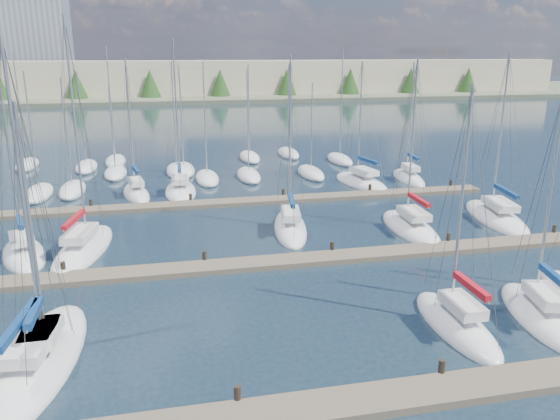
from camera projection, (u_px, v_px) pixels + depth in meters
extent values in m
plane|color=#1E2F3D|center=(208.00, 146.00, 74.05)|extent=(400.00, 400.00, 0.00)
cube|color=#6B5E4C|center=(351.00, 404.00, 19.61)|extent=(44.00, 1.80, 0.35)
cylinder|color=#2D261C|center=(237.00, 400.00, 19.59)|extent=(0.26, 0.26, 1.10)
cylinder|color=#2D261C|center=(441.00, 373.00, 21.23)|extent=(0.26, 0.26, 1.10)
cube|color=#6B5E4C|center=(273.00, 262.00, 32.74)|extent=(44.00, 1.80, 0.35)
cylinder|color=#2D261C|center=(64.00, 271.00, 31.07)|extent=(0.26, 0.26, 1.10)
cylinder|color=#2D261C|center=(205.00, 260.00, 32.72)|extent=(0.26, 0.26, 1.10)
cylinder|color=#2D261C|center=(332.00, 250.00, 34.36)|extent=(0.26, 0.26, 1.10)
cylinder|color=#2D261C|center=(448.00, 241.00, 36.01)|extent=(0.26, 0.26, 1.10)
cylinder|color=#2D261C|center=(554.00, 233.00, 37.65)|extent=(0.26, 0.26, 1.10)
cube|color=#6B5E4C|center=(239.00, 202.00, 45.87)|extent=(44.00, 1.80, 0.35)
cylinder|color=#2D261C|center=(91.00, 206.00, 44.20)|extent=(0.26, 0.26, 1.10)
cylinder|color=#2D261C|center=(191.00, 200.00, 45.85)|extent=(0.26, 0.26, 1.10)
cylinder|color=#2D261C|center=(283.00, 195.00, 47.49)|extent=(0.26, 0.26, 1.10)
cylinder|color=#2D261C|center=(370.00, 190.00, 49.14)|extent=(0.26, 0.26, 1.10)
cylinder|color=#2D261C|center=(451.00, 186.00, 50.78)|extent=(0.26, 0.26, 1.10)
ellipsoid|color=white|center=(361.00, 184.00, 52.72)|extent=(4.38, 8.83, 1.60)
cube|color=silver|center=(364.00, 171.00, 51.98)|extent=(2.12, 3.19, 0.50)
cylinder|color=#9EA0A5|center=(360.00, 118.00, 51.57)|extent=(0.14, 0.14, 10.38)
cylinder|color=#9EA0A5|center=(368.00, 162.00, 51.08)|extent=(0.71, 3.51, 0.10)
cube|color=navy|center=(368.00, 160.00, 51.05)|extent=(0.85, 3.27, 0.30)
ellipsoid|color=white|center=(408.00, 179.00, 54.48)|extent=(2.82, 7.41, 1.60)
cube|color=black|center=(408.00, 179.00, 54.48)|extent=(1.44, 3.57, 0.12)
cube|color=silver|center=(411.00, 167.00, 53.78)|extent=(1.41, 2.64, 0.50)
cylinder|color=#9EA0A5|center=(411.00, 116.00, 53.31)|extent=(0.14, 0.14, 10.26)
cylinder|color=#9EA0A5|center=(413.00, 158.00, 52.93)|extent=(0.40, 3.03, 0.10)
cube|color=navy|center=(413.00, 157.00, 52.90)|extent=(0.58, 2.81, 0.30)
ellipsoid|color=white|center=(45.00, 357.00, 22.77)|extent=(2.51, 6.58, 1.60)
cube|color=maroon|center=(45.00, 357.00, 22.77)|extent=(1.30, 3.16, 0.12)
cube|color=silver|center=(40.00, 333.00, 22.10)|extent=(1.37, 2.31, 0.50)
cylinder|color=#9EA0A5|center=(30.00, 222.00, 21.64)|extent=(0.14, 0.14, 9.44)
cylinder|color=#9EA0A5|center=(34.00, 316.00, 21.31)|extent=(0.12, 2.76, 0.10)
cube|color=navy|center=(34.00, 313.00, 21.28)|extent=(0.32, 2.54, 0.30)
ellipsoid|color=white|center=(136.00, 195.00, 48.53)|extent=(3.25, 7.07, 1.60)
cube|color=black|center=(136.00, 195.00, 48.53)|extent=(1.64, 3.41, 0.12)
cube|color=silver|center=(136.00, 182.00, 47.86)|extent=(1.54, 2.55, 0.50)
cylinder|color=#9EA0A5|center=(130.00, 122.00, 47.22)|extent=(0.14, 0.14, 10.72)
cylinder|color=#9EA0A5|center=(136.00, 171.00, 47.09)|extent=(0.61, 2.83, 0.10)
cube|color=navy|center=(136.00, 170.00, 47.05)|extent=(0.77, 2.64, 0.30)
ellipsoid|color=white|center=(38.00, 363.00, 22.37)|extent=(4.29, 10.43, 1.60)
cube|color=black|center=(38.00, 363.00, 22.37)|extent=(2.19, 5.02, 0.12)
cube|color=silver|center=(29.00, 341.00, 21.53)|extent=(2.13, 3.72, 0.50)
cylinder|color=#9EA0A5|center=(22.00, 193.00, 21.20)|extent=(0.14, 0.14, 11.85)
cylinder|color=#9EA0A5|center=(19.00, 327.00, 20.46)|extent=(0.59, 4.24, 0.10)
cube|color=navy|center=(18.00, 324.00, 20.42)|extent=(0.75, 3.92, 0.30)
ellipsoid|color=white|center=(290.00, 229.00, 39.18)|extent=(3.70, 8.72, 1.60)
cube|color=silver|center=(291.00, 214.00, 38.41)|extent=(1.75, 3.13, 0.50)
cylinder|color=#9EA0A5|center=(290.00, 136.00, 37.99)|extent=(0.14, 0.14, 11.06)
cylinder|color=#9EA0A5|center=(291.00, 202.00, 37.47)|extent=(0.70, 3.51, 0.10)
cube|color=navy|center=(291.00, 200.00, 37.44)|extent=(0.85, 3.27, 0.30)
ellipsoid|color=white|center=(495.00, 219.00, 41.64)|extent=(4.53, 9.85, 1.60)
cube|color=silver|center=(500.00, 204.00, 40.82)|extent=(2.16, 3.55, 0.50)
cylinder|color=#9EA0A5|center=(501.00, 130.00, 40.51)|extent=(0.14, 0.14, 11.21)
cylinder|color=#9EA0A5|center=(506.00, 193.00, 39.80)|extent=(0.79, 3.94, 0.10)
cube|color=navy|center=(506.00, 191.00, 39.76)|extent=(0.93, 3.66, 0.30)
ellipsoid|color=white|center=(24.00, 256.00, 33.97)|extent=(4.20, 6.99, 1.60)
cube|color=black|center=(24.00, 256.00, 33.97)|extent=(2.11, 3.38, 0.12)
cube|color=silver|center=(22.00, 238.00, 33.33)|extent=(1.95, 2.58, 0.50)
cylinder|color=#9EA0A5|center=(11.00, 164.00, 32.79)|extent=(0.14, 0.14, 9.50)
cylinder|color=#9EA0A5|center=(20.00, 224.00, 32.59)|extent=(0.85, 2.67, 0.10)
cube|color=navy|center=(20.00, 222.00, 32.56)|extent=(0.98, 2.52, 0.30)
ellipsoid|color=white|center=(84.00, 250.00, 35.00)|extent=(4.31, 9.75, 1.60)
cube|color=silver|center=(80.00, 234.00, 34.18)|extent=(2.03, 3.51, 0.50)
cylinder|color=#9EA0A5|center=(75.00, 128.00, 33.56)|extent=(0.14, 0.14, 13.36)
cylinder|color=#9EA0A5|center=(74.00, 221.00, 33.17)|extent=(0.80, 3.91, 0.10)
cube|color=maroon|center=(74.00, 219.00, 33.13)|extent=(0.94, 3.64, 0.30)
ellipsoid|color=white|center=(181.00, 192.00, 49.42)|extent=(2.97, 7.63, 1.60)
cube|color=silver|center=(180.00, 179.00, 48.70)|extent=(1.59, 2.69, 0.50)
cylinder|color=#9EA0A5|center=(176.00, 111.00, 47.98)|extent=(0.14, 0.14, 12.33)
cylinder|color=#9EA0A5|center=(179.00, 169.00, 47.84)|extent=(0.20, 3.17, 0.10)
cube|color=navy|center=(179.00, 168.00, 47.81)|extent=(0.39, 2.92, 0.30)
ellipsoid|color=white|center=(456.00, 327.00, 25.26)|extent=(2.34, 7.07, 1.60)
cube|color=black|center=(456.00, 327.00, 25.26)|extent=(1.21, 3.39, 0.12)
cube|color=silver|center=(462.00, 305.00, 24.56)|extent=(1.26, 2.48, 0.50)
cylinder|color=#9EA0A5|center=(462.00, 199.00, 24.11)|extent=(0.14, 0.14, 9.93)
cylinder|color=#9EA0A5|center=(471.00, 289.00, 23.74)|extent=(0.16, 2.95, 0.10)
cube|color=maroon|center=(471.00, 286.00, 23.71)|extent=(0.36, 2.72, 0.30)
ellipsoid|color=white|center=(539.00, 317.00, 26.21)|extent=(3.91, 7.63, 1.60)
cube|color=silver|center=(546.00, 296.00, 25.50)|extent=(1.83, 2.78, 0.50)
cylinder|color=#9EA0A5|center=(551.00, 192.00, 25.08)|extent=(0.14, 0.14, 9.99)
cylinder|color=#9EA0A5|center=(555.00, 280.00, 24.64)|extent=(0.78, 3.01, 0.10)
cube|color=navy|center=(556.00, 277.00, 24.61)|extent=(0.92, 2.81, 0.30)
ellipsoid|color=white|center=(410.00, 229.00, 39.19)|extent=(3.09, 8.46, 1.60)
cube|color=black|center=(410.00, 229.00, 39.19)|extent=(1.59, 4.07, 0.12)
cube|color=silver|center=(414.00, 213.00, 38.43)|extent=(1.63, 2.99, 0.50)
cylinder|color=#9EA0A5|center=(412.00, 138.00, 38.01)|extent=(0.14, 0.14, 10.83)
cylinder|color=#9EA0A5|center=(419.00, 202.00, 37.51)|extent=(0.25, 3.51, 0.10)
cube|color=maroon|center=(419.00, 200.00, 37.47)|extent=(0.44, 3.24, 0.30)
cylinder|color=#9EA0A5|center=(20.00, 108.00, 58.49)|extent=(0.12, 0.12, 11.20)
ellipsoid|color=white|center=(27.00, 165.00, 60.23)|extent=(2.20, 6.40, 1.40)
cylinder|color=#9EA0A5|center=(181.00, 116.00, 56.05)|extent=(0.12, 0.12, 10.14)
ellipsoid|color=white|center=(184.00, 170.00, 57.64)|extent=(2.20, 6.40, 1.40)
cylinder|color=#9EA0A5|center=(174.00, 115.00, 55.65)|extent=(0.12, 0.12, 10.49)
ellipsoid|color=white|center=(177.00, 171.00, 57.30)|extent=(2.20, 6.40, 1.40)
cylinder|color=#9EA0A5|center=(289.00, 107.00, 65.38)|extent=(0.12, 0.12, 10.06)
ellipsoid|color=white|center=(288.00, 154.00, 66.96)|extent=(2.20, 6.40, 1.40)
cylinder|color=#9EA0A5|center=(81.00, 118.00, 57.68)|extent=(0.12, 0.12, 9.39)
ellipsoid|color=white|center=(86.00, 167.00, 59.17)|extent=(2.20, 6.40, 1.40)
cylinder|color=#9EA0A5|center=(31.00, 131.00, 46.60)|extent=(0.12, 0.12, 9.85)
ellipsoid|color=white|center=(39.00, 194.00, 48.15)|extent=(2.20, 6.40, 1.40)
cylinder|color=#9EA0A5|center=(66.00, 132.00, 47.84)|extent=(0.12, 0.12, 9.30)
ellipsoid|color=white|center=(73.00, 190.00, 49.32)|extent=(2.20, 6.40, 1.40)
cylinder|color=#9EA0A5|center=(341.00, 103.00, 61.35)|extent=(0.12, 0.12, 11.68)
ellipsoid|color=white|center=(340.00, 160.00, 63.16)|extent=(2.20, 6.40, 1.40)
cylinder|color=#9EA0A5|center=(248.00, 121.00, 53.51)|extent=(0.12, 0.12, 9.76)
ellipsoid|color=white|center=(249.00, 176.00, 55.05)|extent=(2.20, 6.40, 1.40)
cylinder|color=#9EA0A5|center=(111.00, 103.00, 60.33)|extent=(0.12, 0.12, 11.95)
ellipsoid|color=white|center=(116.00, 162.00, 62.18)|extent=(2.20, 6.40, 1.40)
cylinder|color=#9EA0A5|center=(312.00, 126.00, 54.78)|extent=(0.12, 0.12, 8.46)
ellipsoid|color=white|center=(311.00, 173.00, 56.14)|extent=(2.20, 6.40, 1.40)
cylinder|color=#9EA0A5|center=(112.00, 128.00, 54.91)|extent=(0.12, 0.12, 8.12)
ellipsoid|color=white|center=(116.00, 173.00, 56.23)|extent=(2.20, 6.40, 1.40)
cylinder|color=#9EA0A5|center=(249.00, 109.00, 62.98)|extent=(0.12, 0.12, 10.00)
ellipsoid|color=white|center=(250.00, 158.00, 64.56)|extent=(2.20, 6.40, 1.40)
cylinder|color=#9EA0A5|center=(205.00, 118.00, 52.21)|extent=(0.12, 0.12, 10.54)
ellipsoid|color=white|center=(207.00, 179.00, 53.86)|extent=(2.20, 6.40, 1.40)
cube|color=#666B51|center=(180.00, 94.00, 158.32)|extent=(400.00, 60.00, 1.00)
cube|color=beige|center=(217.00, 79.00, 149.74)|extent=(200.00, 12.00, 10.00)
cube|color=slate|center=(37.00, 42.00, 160.11)|extent=(18.00, 15.00, 30.00)
cone|color=#284C1E|center=(76.00, 86.00, 136.05)|extent=(6.00, 6.00, 8.00)
cone|color=#284C1E|center=(150.00, 85.00, 139.75)|extent=(6.00, 6.00, 8.00)
cone|color=#284C1E|center=(220.00, 84.00, 143.45)|extent=(6.00, 6.00, 8.00)
cone|color=#284C1E|center=(287.00, 84.00, 147.15)|extent=(6.00, 6.00, 8.00)
cone|color=#284C1E|center=(350.00, 83.00, 150.85)|extent=(6.00, 6.00, 8.00)
cone|color=#284C1E|center=(410.00, 82.00, 154.55)|extent=(6.00, 6.00, 8.00)
cone|color=#284C1E|center=(468.00, 81.00, 158.25)|extent=(6.00, 6.00, 8.00)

